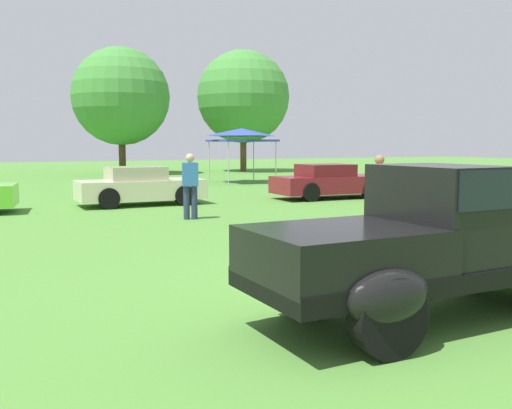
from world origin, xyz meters
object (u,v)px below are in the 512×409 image
at_px(spectator_near_truck, 379,189).
at_px(show_car_burgundy, 329,182).
at_px(spectator_by_row, 190,184).
at_px(canopy_tent_left_field, 242,134).
at_px(feature_pickup_truck, 434,241).
at_px(show_car_cream, 140,186).

bearing_deg(spectator_near_truck, show_car_burgundy, 65.71).
height_order(spectator_by_row, canopy_tent_left_field, canopy_tent_left_field).
xyz_separation_m(spectator_near_truck, spectator_by_row, (-3.29, 3.47, 0.00)).
bearing_deg(canopy_tent_left_field, feature_pickup_truck, -108.90).
height_order(show_car_burgundy, canopy_tent_left_field, canopy_tent_left_field).
xyz_separation_m(show_car_cream, spectator_near_truck, (3.60, -7.39, 0.31)).
bearing_deg(show_car_cream, spectator_near_truck, -64.03).
bearing_deg(spectator_near_truck, spectator_by_row, 133.39).
height_order(show_car_cream, canopy_tent_left_field, canopy_tent_left_field).
height_order(feature_pickup_truck, canopy_tent_left_field, canopy_tent_left_field).
bearing_deg(feature_pickup_truck, spectator_near_truck, 57.04).
xyz_separation_m(feature_pickup_truck, spectator_by_row, (0.30, 9.00, 0.05)).
bearing_deg(show_car_burgundy, feature_pickup_truck, -118.41).
distance_m(spectator_near_truck, spectator_by_row, 4.78).
relative_size(feature_pickup_truck, spectator_near_truck, 2.59).
relative_size(feature_pickup_truck, spectator_by_row, 2.59).
bearing_deg(feature_pickup_truck, canopy_tent_left_field, 71.10).
height_order(show_car_cream, spectator_by_row, spectator_by_row).
height_order(feature_pickup_truck, spectator_near_truck, feature_pickup_truck).
relative_size(feature_pickup_truck, show_car_cream, 1.11).
bearing_deg(canopy_tent_left_field, show_car_cream, -131.84).
xyz_separation_m(feature_pickup_truck, spectator_near_truck, (3.59, 5.53, 0.05)).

